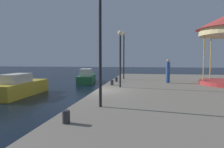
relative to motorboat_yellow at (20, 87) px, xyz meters
The scene contains 10 objects.
ground_plane 6.49m from the motorboat_yellow, 12.39° to the right, with size 120.00×120.00×0.00m, color black.
motorboat_yellow is the anchor object (origin of this frame).
motorboat_green 9.71m from the motorboat_yellow, 74.62° to the left, with size 2.66×5.62×1.66m.
lamp_post_near_edge 10.15m from the motorboat_yellow, 37.79° to the right, with size 0.36×0.36×4.73m.
lamp_post_mid_promenade 8.22m from the motorboat_yellow, ahead, with size 0.36×0.36×3.97m.
lamp_post_far_end 10.12m from the motorboat_yellow, 39.59° to the left, with size 0.36×0.36×4.70m.
bollard_south 7.87m from the motorboat_yellow, 27.93° to the left, with size 0.24×0.24×0.40m, color #2D2D33.
bollard_north 7.05m from the motorboat_yellow, ahead, with size 0.24×0.24×0.40m, color #2D2D33.
bollard_center 10.75m from the motorboat_yellow, 49.42° to the right, with size 0.24×0.24×0.40m, color #2D2D33.
person_near_carousel 11.89m from the motorboat_yellow, 16.74° to the left, with size 0.34×0.34×1.98m.
Camera 1 is at (3.02, -12.56, 2.76)m, focal length 32.35 mm.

